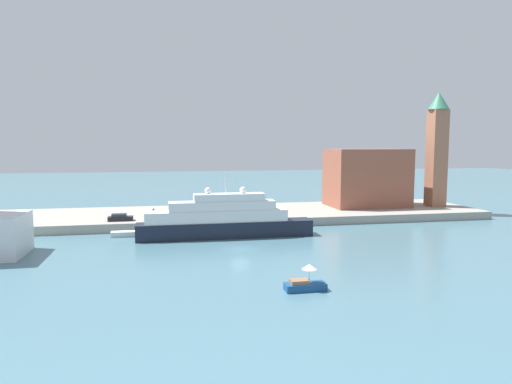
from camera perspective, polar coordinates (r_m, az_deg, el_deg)
The scene contains 10 objects.
ground at distance 68.33m, azimuth -2.01°, elevation -7.04°, with size 400.00×400.00×0.00m, color slate.
quay_dock at distance 94.85m, azimuth -4.74°, elevation -2.91°, with size 110.00×22.81×1.62m, color gray.
large_yacht at distance 76.04m, azimuth -4.09°, elevation -3.47°, with size 28.93×3.83×10.71m.
small_motorboat at distance 49.55m, azimuth 6.11°, elevation -11.09°, with size 4.36×1.69×2.82m.
work_barge at distance 80.24m, azimuth -15.75°, elevation -5.00°, with size 5.04×1.82×0.85m, color silver.
harbor_building at distance 105.21m, azimuth 13.55°, elevation 1.74°, with size 16.73×11.34×12.70m, color #93513D.
bell_tower at distance 109.34m, azimuth 21.52°, elevation 5.41°, with size 4.50×4.50×25.06m.
parked_car at distance 86.49m, azimuth -16.46°, elevation -3.07°, with size 4.38×1.81×1.29m.
person_figure at distance 89.65m, azimuth -12.58°, elevation -2.51°, with size 0.36×0.36×1.69m.
mooring_bollard at distance 84.53m, azimuth -5.25°, elevation -3.19°, with size 0.53×0.53×0.73m, color black.
Camera 1 is at (-10.90, -65.70, 15.31)m, focal length 32.29 mm.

